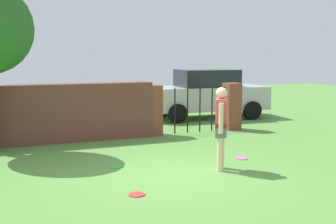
{
  "coord_description": "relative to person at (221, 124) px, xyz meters",
  "views": [
    {
      "loc": [
        -2.93,
        -7.23,
        2.24
      ],
      "look_at": [
        0.56,
        1.38,
        1.0
      ],
      "focal_mm": 46.09,
      "sensor_mm": 36.0,
      "label": 1
    }
  ],
  "objects": [
    {
      "name": "ground_plane",
      "position": [
        -1.12,
        -0.02,
        -0.9
      ],
      "size": [
        40.0,
        40.0,
        0.0
      ],
      "primitive_type": "plane",
      "color": "#568C3D"
    },
    {
      "name": "brick_wall",
      "position": [
        -2.62,
        3.91,
        -0.15
      ],
      "size": [
        5.07,
        0.5,
        1.5
      ],
      "primitive_type": "cube",
      "color": "brown",
      "rests_on": "ground"
    },
    {
      "name": "person",
      "position": [
        0.0,
        0.0,
        0.0
      ],
      "size": [
        0.37,
        0.48,
        1.62
      ],
      "rotation": [
        0.0,
        0.0,
        -2.09
      ],
      "color": "beige",
      "rests_on": "ground"
    },
    {
      "name": "fence_gate",
      "position": [
        1.28,
        3.91,
        -0.2
      ],
      "size": [
        2.96,
        0.44,
        1.4
      ],
      "color": "brown",
      "rests_on": "ground"
    },
    {
      "name": "car",
      "position": [
        2.93,
        6.34,
        -0.04
      ],
      "size": [
        4.32,
        2.19,
        1.72
      ],
      "rotation": [
        0.0,
        0.0,
        -0.08
      ],
      "color": "#B7B7BC",
      "rests_on": "ground"
    },
    {
      "name": "frisbee_pink",
      "position": [
        0.86,
        0.61,
        -0.89
      ],
      "size": [
        0.27,
        0.27,
        0.02
      ],
      "primitive_type": "cylinder",
      "color": "pink",
      "rests_on": "ground"
    },
    {
      "name": "frisbee_red",
      "position": [
        -2.0,
        -0.86,
        -0.89
      ],
      "size": [
        0.27,
        0.27,
        0.02
      ],
      "primitive_type": "cylinder",
      "color": "red",
      "rests_on": "ground"
    },
    {
      "name": "frisbee_green",
      "position": [
        -1.85,
        0.95,
        -0.89
      ],
      "size": [
        0.27,
        0.27,
        0.02
      ],
      "primitive_type": "cylinder",
      "color": "green",
      "rests_on": "ground"
    }
  ]
}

